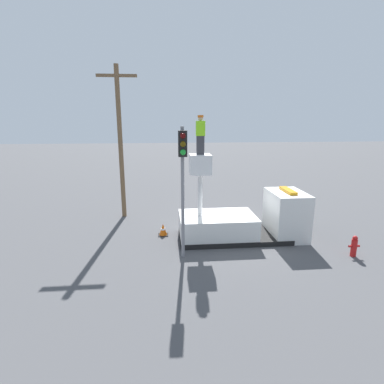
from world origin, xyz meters
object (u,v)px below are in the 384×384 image
(worker, at_px, (200,135))
(traffic_light_pole, at_px, (183,168))
(utility_pole, at_px, (120,139))
(fire_hydrant, at_px, (354,246))
(traffic_cone_rear, at_px, (163,230))
(bucket_truck, at_px, (245,221))

(worker, bearing_deg, traffic_light_pole, -115.55)
(utility_pole, bearing_deg, fire_hydrant, -31.54)
(traffic_light_pole, distance_m, utility_pole, 6.81)
(traffic_light_pole, height_order, traffic_cone_rear, traffic_light_pole)
(worker, xyz_separation_m, fire_hydrant, (6.36, -2.44, -4.59))
(bucket_truck, height_order, fire_hydrant, bucket_truck)
(fire_hydrant, relative_size, utility_pole, 0.11)
(utility_pole, bearing_deg, traffic_light_pole, -61.63)
(worker, xyz_separation_m, traffic_cone_rear, (-1.79, 0.70, -4.76))
(bucket_truck, relative_size, fire_hydrant, 6.56)
(traffic_light_pole, bearing_deg, traffic_cone_rear, 108.06)
(traffic_light_pole, relative_size, fire_hydrant, 5.87)
(fire_hydrant, distance_m, traffic_cone_rear, 8.73)
(traffic_light_pole, relative_size, traffic_cone_rear, 9.08)
(bucket_truck, relative_size, traffic_light_pole, 1.12)
(traffic_light_pole, distance_m, fire_hydrant, 8.06)
(bucket_truck, bearing_deg, traffic_light_pole, -148.46)
(traffic_cone_rear, bearing_deg, worker, -21.34)
(bucket_truck, relative_size, worker, 3.50)
(fire_hydrant, xyz_separation_m, traffic_cone_rear, (-8.15, 3.14, -0.17))
(bucket_truck, distance_m, utility_pole, 8.42)
(fire_hydrant, bearing_deg, bucket_truck, 149.40)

